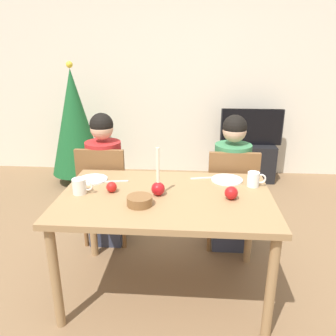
{
  "coord_description": "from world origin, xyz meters",
  "views": [
    {
      "loc": [
        0.17,
        -2.03,
        1.67
      ],
      "look_at": [
        0.0,
        0.2,
        0.87
      ],
      "focal_mm": 36.13,
      "sensor_mm": 36.0,
      "label": 1
    }
  ],
  "objects_px": {
    "mug_right": "(254,179)",
    "apple_near_candle": "(112,187)",
    "tv_stand": "(249,162)",
    "christmas_tree": "(75,122)",
    "plate_right": "(227,180)",
    "apple_by_left_plate": "(231,193)",
    "tv": "(252,127)",
    "bowl_walnuts": "(140,201)",
    "candle_centerpiece": "(158,185)",
    "chair_right": "(231,193)",
    "dining_table": "(166,207)",
    "plate_left": "(93,179)",
    "mug_left": "(80,186)",
    "person_right_child": "(231,186)",
    "person_left_child": "(105,182)",
    "chair_left": "(105,190)"
  },
  "relations": [
    {
      "from": "mug_right",
      "to": "apple_near_candle",
      "type": "height_order",
      "value": "mug_right"
    },
    {
      "from": "tv_stand",
      "to": "christmas_tree",
      "type": "relative_size",
      "value": 0.42
    },
    {
      "from": "christmas_tree",
      "to": "apple_near_candle",
      "type": "height_order",
      "value": "christmas_tree"
    },
    {
      "from": "plate_right",
      "to": "mug_right",
      "type": "relative_size",
      "value": 1.75
    },
    {
      "from": "mug_right",
      "to": "apple_by_left_plate",
      "type": "xyz_separation_m",
      "value": [
        -0.18,
        -0.23,
        -0.01
      ]
    },
    {
      "from": "tv",
      "to": "bowl_walnuts",
      "type": "height_order",
      "value": "tv"
    },
    {
      "from": "tv_stand",
      "to": "candle_centerpiece",
      "type": "bearing_deg",
      "value": -112.96
    },
    {
      "from": "chair_right",
      "to": "candle_centerpiece",
      "type": "distance_m",
      "value": 0.87
    },
    {
      "from": "dining_table",
      "to": "plate_left",
      "type": "relative_size",
      "value": 6.44
    },
    {
      "from": "plate_left",
      "to": "apple_by_left_plate",
      "type": "relative_size",
      "value": 2.53
    },
    {
      "from": "mug_left",
      "to": "apple_near_candle",
      "type": "xyz_separation_m",
      "value": [
        0.2,
        0.04,
        -0.02
      ]
    },
    {
      "from": "person_right_child",
      "to": "tv_stand",
      "type": "distance_m",
      "value": 1.74
    },
    {
      "from": "christmas_tree",
      "to": "bowl_walnuts",
      "type": "xyz_separation_m",
      "value": [
        1.16,
        -2.19,
        -0.01
      ]
    },
    {
      "from": "dining_table",
      "to": "apple_near_candle",
      "type": "bearing_deg",
      "value": 175.81
    },
    {
      "from": "person_left_child",
      "to": "mug_left",
      "type": "relative_size",
      "value": 8.45
    },
    {
      "from": "chair_left",
      "to": "bowl_walnuts",
      "type": "xyz_separation_m",
      "value": [
        0.43,
        -0.77,
        0.27
      ]
    },
    {
      "from": "tv",
      "to": "mug_left",
      "type": "relative_size",
      "value": 5.69
    },
    {
      "from": "candle_centerpiece",
      "to": "person_right_child",
      "type": "bearing_deg",
      "value": 49.03
    },
    {
      "from": "person_right_child",
      "to": "tv_stand",
      "type": "bearing_deg",
      "value": 75.78
    },
    {
      "from": "mug_right",
      "to": "person_right_child",
      "type": "bearing_deg",
      "value": 102.88
    },
    {
      "from": "tv",
      "to": "dining_table",
      "type": "bearing_deg",
      "value": -111.83
    },
    {
      "from": "plate_left",
      "to": "christmas_tree",
      "type": "bearing_deg",
      "value": 112.56
    },
    {
      "from": "dining_table",
      "to": "christmas_tree",
      "type": "distance_m",
      "value": 2.42
    },
    {
      "from": "plate_right",
      "to": "apple_near_candle",
      "type": "height_order",
      "value": "apple_near_candle"
    },
    {
      "from": "tv_stand",
      "to": "person_left_child",
      "type": "bearing_deg",
      "value": -132.13
    },
    {
      "from": "plate_left",
      "to": "apple_by_left_plate",
      "type": "distance_m",
      "value": 1.02
    },
    {
      "from": "tv_stand",
      "to": "candle_centerpiece",
      "type": "xyz_separation_m",
      "value": [
        -0.97,
        -2.3,
        0.58
      ]
    },
    {
      "from": "plate_left",
      "to": "plate_right",
      "type": "height_order",
      "value": "same"
    },
    {
      "from": "chair_right",
      "to": "tv",
      "type": "xyz_separation_m",
      "value": [
        0.42,
        1.69,
        0.2
      ]
    },
    {
      "from": "tv",
      "to": "apple_near_candle",
      "type": "height_order",
      "value": "tv"
    },
    {
      "from": "dining_table",
      "to": "chair_right",
      "type": "bearing_deg",
      "value": 50.49
    },
    {
      "from": "christmas_tree",
      "to": "plate_right",
      "type": "distance_m",
      "value": 2.45
    },
    {
      "from": "christmas_tree",
      "to": "person_left_child",
      "type": "bearing_deg",
      "value": -62.4
    },
    {
      "from": "chair_right",
      "to": "bowl_walnuts",
      "type": "height_order",
      "value": "chair_right"
    },
    {
      "from": "chair_right",
      "to": "dining_table",
      "type": "bearing_deg",
      "value": -129.51
    },
    {
      "from": "plate_right",
      "to": "apple_by_left_plate",
      "type": "distance_m",
      "value": 0.33
    },
    {
      "from": "tv_stand",
      "to": "tv",
      "type": "distance_m",
      "value": 0.47
    },
    {
      "from": "chair_left",
      "to": "tv",
      "type": "bearing_deg",
      "value": 48.44
    },
    {
      "from": "tv",
      "to": "mug_right",
      "type": "relative_size",
      "value": 6.08
    },
    {
      "from": "tv",
      "to": "apple_by_left_plate",
      "type": "bearing_deg",
      "value": -102.08
    },
    {
      "from": "person_left_child",
      "to": "mug_left",
      "type": "distance_m",
      "value": 0.69
    },
    {
      "from": "person_left_child",
      "to": "apple_by_left_plate",
      "type": "bearing_deg",
      "value": -33.69
    },
    {
      "from": "chair_right",
      "to": "apple_near_candle",
      "type": "relative_size",
      "value": 12.48
    },
    {
      "from": "person_right_child",
      "to": "christmas_tree",
      "type": "height_order",
      "value": "christmas_tree"
    },
    {
      "from": "chair_left",
      "to": "plate_left",
      "type": "relative_size",
      "value": 4.14
    },
    {
      "from": "chair_left",
      "to": "plate_right",
      "type": "height_order",
      "value": "chair_left"
    },
    {
      "from": "candle_centerpiece",
      "to": "mug_left",
      "type": "height_order",
      "value": "candle_centerpiece"
    },
    {
      "from": "dining_table",
      "to": "plate_right",
      "type": "height_order",
      "value": "plate_right"
    },
    {
      "from": "bowl_walnuts",
      "to": "apple_by_left_plate",
      "type": "relative_size",
      "value": 1.85
    },
    {
      "from": "chair_left",
      "to": "apple_by_left_plate",
      "type": "xyz_separation_m",
      "value": [
        1.0,
        -0.64,
        0.28
      ]
    }
  ]
}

